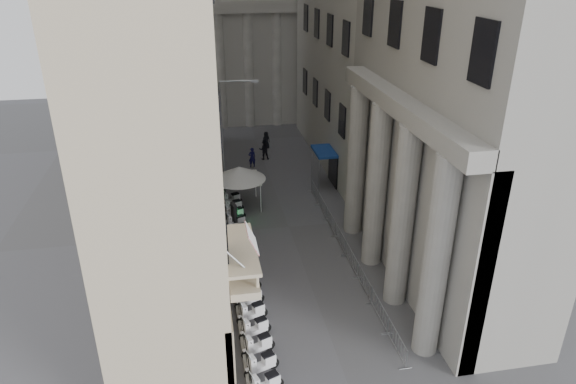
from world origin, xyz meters
name	(u,v)px	position (x,y,z in m)	size (l,w,h in m)	color
iron_fence	(228,241)	(-4.30, 18.00, 0.00)	(0.30, 28.00, 1.40)	black
blue_awning	(323,184)	(4.15, 26.00, 0.00)	(1.60, 3.00, 3.00)	navy
scooter_1	(262,373)	(-3.65, 5.78, 0.00)	(0.56, 1.40, 1.50)	white
scooter_2	(259,354)	(-3.65, 7.02, 0.00)	(0.56, 1.40, 1.50)	white
scooter_3	(256,337)	(-3.65, 8.27, 0.00)	(0.56, 1.40, 1.50)	white
scooter_4	(253,321)	(-3.65, 9.51, 0.00)	(0.56, 1.40, 1.50)	white
scooter_5	(250,306)	(-3.65, 10.76, 0.00)	(0.56, 1.40, 1.50)	white
scooter_6	(248,293)	(-3.65, 12.00, 0.00)	(0.56, 1.40, 1.50)	white
scooter_7	(245,280)	(-3.65, 13.25, 0.00)	(0.56, 1.40, 1.50)	white
scooter_8	(243,269)	(-3.65, 14.49, 0.00)	(0.56, 1.40, 1.50)	white
scooter_9	(241,258)	(-3.65, 15.74, 0.00)	(0.56, 1.40, 1.50)	white
scooter_10	(240,248)	(-3.65, 16.98, 0.00)	(0.56, 1.40, 1.50)	white
scooter_11	(238,238)	(-3.65, 18.23, 0.00)	(0.56, 1.40, 1.50)	white
scooter_12	(236,230)	(-3.65, 19.47, 0.00)	(0.56, 1.40, 1.50)	white
scooter_13	(235,221)	(-3.65, 20.72, 0.00)	(0.56, 1.40, 1.50)	white
scooter_14	(233,213)	(-3.65, 21.96, 0.00)	(0.56, 1.40, 1.50)	white
scooter_15	(232,206)	(-3.65, 23.21, 0.00)	(0.56, 1.40, 1.50)	white
barrier_0	(396,351)	(2.86, 6.06, 0.00)	(0.60, 2.40, 1.10)	#989A9F
barrier_1	(379,318)	(2.86, 8.56, 0.00)	(0.60, 2.40, 1.10)	#989A9F
barrier_2	(364,290)	(2.86, 11.06, 0.00)	(0.60, 2.40, 1.10)	#989A9F
barrier_3	(351,267)	(2.86, 13.56, 0.00)	(0.60, 2.40, 1.10)	#989A9F
barrier_4	(340,246)	(2.86, 16.06, 0.00)	(0.60, 2.40, 1.10)	#989A9F
barrier_5	(331,228)	(2.86, 18.56, 0.00)	(0.60, 2.40, 1.10)	#989A9F
barrier_6	(322,212)	(2.86, 21.06, 0.00)	(0.60, 2.40, 1.10)	#989A9F
barrier_7	(315,198)	(2.86, 23.56, 0.00)	(0.60, 2.40, 1.10)	#989A9F
security_tent	(240,173)	(-2.98, 23.15, 2.67)	(3.93, 3.93, 3.20)	white
street_lamp	(227,128)	(-3.62, 25.48, 5.44)	(2.95, 0.35, 9.05)	#94979C
info_kiosk	(234,216)	(-3.71, 19.83, 0.90)	(0.42, 0.88, 1.79)	black
pedestrian_a	(252,157)	(-1.22, 30.87, 0.91)	(0.66, 0.43, 1.82)	#0E0D35
pedestrian_b	(264,149)	(0.10, 32.59, 0.96)	(0.93, 0.73, 1.92)	black
pedestrian_c	(266,140)	(0.71, 35.52, 0.84)	(0.82, 0.54, 1.68)	black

